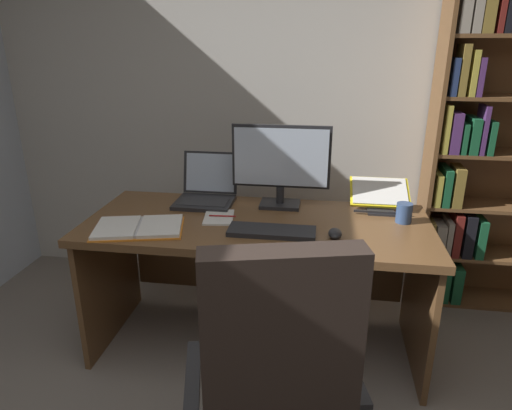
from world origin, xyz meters
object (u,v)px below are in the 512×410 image
reading_stand_with_book (380,195)px  laptop (206,192)px  keyboard (272,231)px  desk (259,250)px  bookshelf (484,158)px  office_chair (275,404)px  computer_mouse (335,234)px  open_binder (139,227)px  monitor (281,165)px  pen (222,216)px  notepad (219,217)px  coffee_mug (404,213)px

reading_stand_with_book → laptop: bearing=-176.3°
keyboard → reading_stand_with_book: (0.55, 0.47, 0.06)m
desk → bookshelf: size_ratio=0.89×
office_chair → keyboard: 0.84m
computer_mouse → open_binder: size_ratio=0.22×
monitor → pen: 0.43m
computer_mouse → pen: size_ratio=0.74×
laptop → notepad: bearing=-62.6°
pen → computer_mouse: bearing=-15.3°
laptop → open_binder: 0.51m
laptop → notepad: (0.13, -0.25, -0.05)m
monitor → computer_mouse: bearing=-53.0°
bookshelf → office_chair: size_ratio=1.82×
office_chair → computer_mouse: office_chair is taller
laptop → pen: size_ratio=2.33×
monitor → pen: (-0.28, -0.24, -0.22)m
desk → laptop: laptop is taller
desk → reading_stand_with_book: reading_stand_with_book is taller
office_chair → open_binder: office_chair is taller
bookshelf → notepad: 1.64m
bookshelf → pen: bearing=-154.8°
monitor → office_chair: bearing=-84.8°
notepad → pen: bearing=0.0°
pen → monitor: bearing=40.9°
bookshelf → notepad: bookshelf is taller
laptop → computer_mouse: 0.83m
desk → keyboard: (0.09, -0.23, 0.21)m
laptop → desk: bearing=-28.3°
desk → pen: bearing=-159.4°
bookshelf → laptop: 1.67m
laptop → reading_stand_with_book: size_ratio=1.01×
office_chair → open_binder: 1.09m
laptop → computer_mouse: (0.73, -0.41, -0.04)m
keyboard → pen: bearing=150.4°
computer_mouse → open_binder: computer_mouse is taller
pen → notepad: bearing=180.0°
bookshelf → coffee_mug: size_ratio=19.59×
open_binder → pen: bearing=15.4°
bookshelf → pen: bookshelf is taller
monitor → coffee_mug: bearing=-13.2°
laptop → computer_mouse: size_ratio=3.14×
desk → notepad: 0.30m
coffee_mug → notepad: bearing=-174.7°
monitor → notepad: monitor is taller
monitor → keyboard: 0.46m
monitor → notepad: 0.45m
bookshelf → keyboard: bearing=-144.5°
laptop → reading_stand_with_book: bearing=3.7°
desk → bookshelf: 1.47m
keyboard → pen: (-0.28, 0.16, 0.00)m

